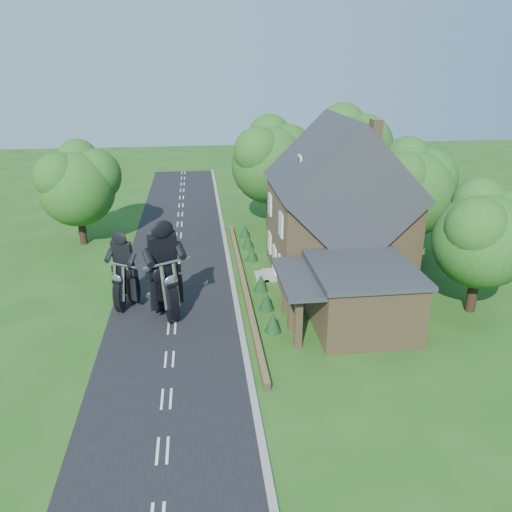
{
  "coord_description": "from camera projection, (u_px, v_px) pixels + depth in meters",
  "views": [
    {
      "loc": [
        1.7,
        -23.62,
        13.35
      ],
      "look_at": [
        4.86,
        2.81,
        2.8
      ],
      "focal_mm": 35.0,
      "sensor_mm": 36.0,
      "label": 1
    }
  ],
  "objects": [
    {
      "name": "ground",
      "position": [
        172.0,
        328.0,
        26.54
      ],
      "size": [
        120.0,
        120.0,
        0.0
      ],
      "primitive_type": "plane",
      "color": "#214D15",
      "rests_on": "ground"
    },
    {
      "name": "road",
      "position": [
        172.0,
        328.0,
        26.54
      ],
      "size": [
        7.0,
        80.0,
        0.02
      ],
      "primitive_type": "cube",
      "color": "black",
      "rests_on": "ground"
    },
    {
      "name": "motorcycle_lead",
      "position": [
        166.0,
        304.0,
        27.33
      ],
      "size": [
        1.27,
        1.82,
        1.7
      ],
      "primitive_type": null,
      "rotation": [
        0.0,
        0.0,
        3.64
      ],
      "color": "black",
      "rests_on": "ground"
    },
    {
      "name": "tree_far_road",
      "position": [
        82.0,
        182.0,
        37.02
      ],
      "size": [
        6.08,
        5.6,
        7.84
      ],
      "color": "black",
      "rests_on": "ground"
    },
    {
      "name": "tree_behind_house",
      "position": [
        350.0,
        152.0,
        40.71
      ],
      "size": [
        7.81,
        7.2,
        10.08
      ],
      "color": "black",
      "rests_on": "ground"
    },
    {
      "name": "shrub_a",
      "position": [
        273.0,
        322.0,
        26.0
      ],
      "size": [
        0.9,
        0.9,
        1.1
      ],
      "primitive_type": "cone",
      "color": "black",
      "rests_on": "ground"
    },
    {
      "name": "house",
      "position": [
        338.0,
        211.0,
        31.64
      ],
      "size": [
        9.54,
        8.64,
        10.24
      ],
      "color": "olive",
      "rests_on": "ground"
    },
    {
      "name": "tree_annex_side",
      "position": [
        488.0,
        232.0,
        26.79
      ],
      "size": [
        5.64,
        5.2,
        7.48
      ],
      "color": "black",
      "rests_on": "ground"
    },
    {
      "name": "shrub_b",
      "position": [
        266.0,
        301.0,
        28.31
      ],
      "size": [
        0.9,
        0.9,
        1.1
      ],
      "primitive_type": "cone",
      "color": "black",
      "rests_on": "ground"
    },
    {
      "name": "shrub_e",
      "position": [
        248.0,
        241.0,
        37.54
      ],
      "size": [
        0.9,
        0.9,
        1.1
      ],
      "primitive_type": "cone",
      "color": "black",
      "rests_on": "ground"
    },
    {
      "name": "motorcycle_follow",
      "position": [
        127.0,
        297.0,
        28.48
      ],
      "size": [
        1.1,
        1.49,
        1.4
      ],
      "primitive_type": null,
      "rotation": [
        0.0,
        0.0,
        2.61
      ],
      "color": "black",
      "rests_on": "ground"
    },
    {
      "name": "kerb",
      "position": [
        240.0,
        323.0,
        26.92
      ],
      "size": [
        0.3,
        80.0,
        0.12
      ],
      "primitive_type": "cube",
      "color": "gray",
      "rests_on": "ground"
    },
    {
      "name": "shrub_d",
      "position": [
        252.0,
        253.0,
        35.23
      ],
      "size": [
        0.9,
        0.9,
        1.1
      ],
      "primitive_type": "cone",
      "color": "black",
      "rests_on": "ground"
    },
    {
      "name": "annex",
      "position": [
        359.0,
        295.0,
        26.24
      ],
      "size": [
        7.05,
        5.94,
        3.44
      ],
      "color": "olive",
      "rests_on": "ground"
    },
    {
      "name": "tree_house_right",
      "position": [
        415.0,
        186.0,
        34.42
      ],
      "size": [
        6.51,
        6.0,
        8.4
      ],
      "color": "black",
      "rests_on": "ground"
    },
    {
      "name": "garden_wall",
      "position": [
        243.0,
        282.0,
        31.56
      ],
      "size": [
        0.3,
        22.0,
        0.4
      ],
      "primitive_type": "cube",
      "color": "olive",
      "rests_on": "ground"
    },
    {
      "name": "shrub_f",
      "position": [
        245.0,
        231.0,
        39.84
      ],
      "size": [
        0.9,
        0.9,
        1.1
      ],
      "primitive_type": "cone",
      "color": "black",
      "rests_on": "ground"
    },
    {
      "name": "shrub_c",
      "position": [
        261.0,
        283.0,
        30.61
      ],
      "size": [
        0.9,
        0.9,
        1.1
      ],
      "primitive_type": "cone",
      "color": "black",
      "rests_on": "ground"
    },
    {
      "name": "tree_behind_left",
      "position": [
        275.0,
        158.0,
        41.13
      ],
      "size": [
        6.94,
        6.4,
        9.16
      ],
      "color": "black",
      "rests_on": "ground"
    }
  ]
}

